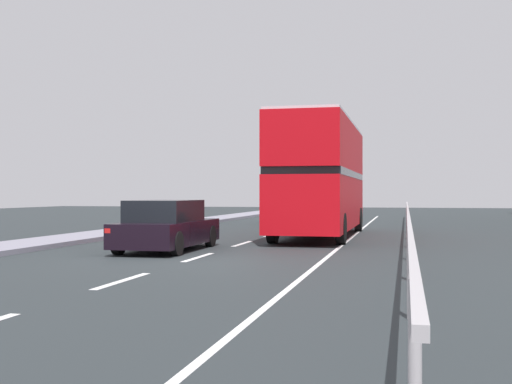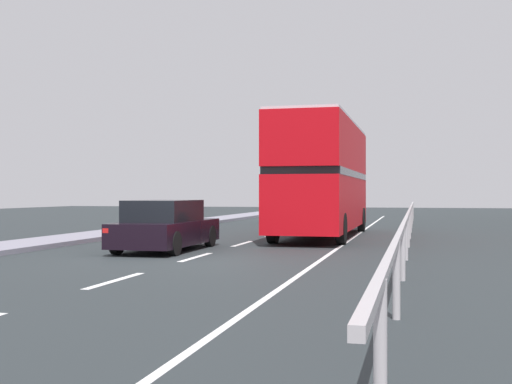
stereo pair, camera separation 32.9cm
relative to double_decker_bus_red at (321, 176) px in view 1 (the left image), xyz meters
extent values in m
cube|color=#272D30|center=(-2.03, -9.40, -2.33)|extent=(73.84, 120.00, 0.10)
cube|color=silver|center=(-2.03, -13.09, -2.27)|extent=(0.16, 2.34, 0.01)
cube|color=silver|center=(-2.03, -8.52, -2.27)|extent=(0.16, 2.34, 0.01)
cube|color=silver|center=(-2.03, -3.95, -2.27)|extent=(0.16, 2.34, 0.01)
cube|color=silver|center=(-2.03, 0.62, -2.27)|extent=(0.16, 2.34, 0.01)
cube|color=silver|center=(-2.03, 5.19, -2.27)|extent=(0.16, 2.34, 0.01)
cube|color=silver|center=(-2.03, 9.76, -2.27)|extent=(0.16, 2.34, 0.01)
cube|color=silver|center=(-2.03, 14.33, -2.27)|extent=(0.16, 2.34, 0.01)
cube|color=silver|center=(-2.03, 18.90, -2.27)|extent=(0.16, 2.34, 0.01)
cube|color=silver|center=(1.14, -0.40, -2.27)|extent=(0.12, 46.00, 0.01)
cube|color=#B9B2B6|center=(3.15, -0.40, -1.27)|extent=(0.08, 42.00, 0.08)
cylinder|color=#B9B2B6|center=(3.15, -19.49, -1.77)|extent=(0.10, 0.10, 1.01)
cylinder|color=#B9B2B6|center=(3.15, -15.67, -1.77)|extent=(0.10, 0.10, 1.01)
cylinder|color=#B9B2B6|center=(3.15, -11.85, -1.77)|extent=(0.10, 0.10, 1.01)
cylinder|color=#B9B2B6|center=(3.15, -8.04, -1.77)|extent=(0.10, 0.10, 1.01)
cylinder|color=#B9B2B6|center=(3.15, -4.22, -1.77)|extent=(0.10, 0.10, 1.01)
cylinder|color=#B9B2B6|center=(3.15, -0.40, -1.77)|extent=(0.10, 0.10, 1.01)
cylinder|color=#B9B2B6|center=(3.15, 3.42, -1.77)|extent=(0.10, 0.10, 1.01)
cylinder|color=#B9B2B6|center=(3.15, 7.24, -1.77)|extent=(0.10, 0.10, 1.01)
cylinder|color=#B9B2B6|center=(3.15, 11.05, -1.77)|extent=(0.10, 0.10, 1.01)
cylinder|color=#B9B2B6|center=(3.15, 14.87, -1.77)|extent=(0.10, 0.10, 1.01)
cylinder|color=#B9B2B6|center=(3.15, 18.69, -1.77)|extent=(0.10, 0.10, 1.01)
cube|color=red|center=(0.00, -0.01, -1.00)|extent=(2.45, 10.30, 1.84)
cube|color=black|center=(0.00, -0.01, 0.04)|extent=(2.47, 9.89, 0.24)
cube|color=red|center=(0.00, -0.01, 1.02)|extent=(2.45, 10.30, 1.71)
cube|color=silver|center=(0.00, -0.01, 1.92)|extent=(2.40, 10.10, 0.10)
cube|color=black|center=(0.02, 5.12, -0.91)|extent=(2.17, 0.05, 1.29)
cube|color=yellow|center=(0.02, 5.12, 1.44)|extent=(1.45, 0.05, 0.28)
cylinder|color=black|center=(-1.09, 3.74, -1.78)|extent=(0.28, 1.00, 1.00)
cylinder|color=black|center=(1.12, 3.73, -1.78)|extent=(0.28, 1.00, 1.00)
cylinder|color=black|center=(-1.12, -3.55, -1.78)|extent=(0.28, 1.00, 1.00)
cylinder|color=black|center=(1.09, -3.56, -1.78)|extent=(0.28, 1.00, 1.00)
cube|color=black|center=(-3.51, -6.80, -1.77)|extent=(1.78, 4.44, 0.65)
cube|color=black|center=(-3.51, -7.02, -1.14)|extent=(1.57, 2.44, 0.59)
cube|color=red|center=(-4.29, -8.99, -1.60)|extent=(0.16, 0.06, 0.12)
cube|color=red|center=(-2.72, -8.98, -1.60)|extent=(0.16, 0.06, 0.12)
cylinder|color=black|center=(-4.32, -5.28, -1.96)|extent=(0.20, 0.64, 0.64)
cylinder|color=black|center=(-2.70, -5.28, -1.96)|extent=(0.20, 0.64, 0.64)
cylinder|color=black|center=(-4.31, -8.32, -1.96)|extent=(0.20, 0.64, 0.64)
cylinder|color=black|center=(-2.70, -8.31, -1.96)|extent=(0.20, 0.64, 0.64)
cube|color=black|center=(-3.24, 10.89, -1.76)|extent=(1.94, 4.56, 0.66)
cube|color=black|center=(-3.24, 10.66, -1.13)|extent=(1.65, 2.53, 0.60)
cube|color=red|center=(-4.10, 8.69, -1.60)|extent=(0.16, 0.07, 0.12)
cube|color=red|center=(-2.52, 8.64, -1.60)|extent=(0.16, 0.07, 0.12)
cylinder|color=black|center=(-4.00, 12.46, -1.96)|extent=(0.22, 0.65, 0.64)
cylinder|color=black|center=(-2.37, 12.41, -1.96)|extent=(0.22, 0.65, 0.64)
cylinder|color=black|center=(-4.10, 9.37, -1.96)|extent=(0.22, 0.65, 0.64)
cylinder|color=black|center=(-2.47, 9.31, -1.96)|extent=(0.22, 0.65, 0.64)
camera|label=1|loc=(3.09, -24.36, -0.65)|focal=46.06mm
camera|label=2|loc=(3.41, -24.29, -0.65)|focal=46.06mm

